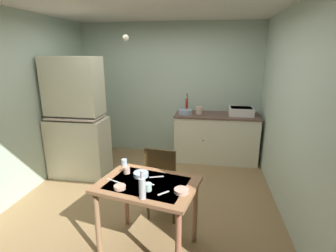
% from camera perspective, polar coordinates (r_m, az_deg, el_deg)
% --- Properties ---
extents(ground_plane, '(4.76, 4.76, 0.00)m').
position_cam_1_polar(ground_plane, '(3.92, -4.43, -15.36)').
color(ground_plane, olive).
extents(wall_back, '(3.72, 0.10, 2.61)m').
position_cam_1_polar(wall_back, '(5.30, 0.25, 8.00)').
color(wall_back, '#B6CDB8').
rests_on(wall_back, ground).
extents(wall_left, '(0.10, 3.86, 2.61)m').
position_cam_1_polar(wall_left, '(4.29, -29.85, 4.03)').
color(wall_left, '#B1C9B7').
rests_on(wall_left, ground).
extents(wall_right, '(0.10, 3.86, 2.61)m').
position_cam_1_polar(wall_right, '(3.49, 26.29, 2.24)').
color(wall_right, beige).
rests_on(wall_right, ground).
extents(hutch_cabinet, '(0.95, 0.53, 1.99)m').
position_cam_1_polar(hutch_cabinet, '(4.49, -19.56, 0.73)').
color(hutch_cabinet, beige).
rests_on(hutch_cabinet, ground).
extents(counter_cabinet, '(1.57, 0.64, 0.91)m').
position_cam_1_polar(counter_cabinet, '(5.07, 10.52, -2.51)').
color(counter_cabinet, beige).
rests_on(counter_cabinet, ground).
extents(sink_basin, '(0.44, 0.34, 0.15)m').
position_cam_1_polar(sink_basin, '(4.96, 15.89, 3.15)').
color(sink_basin, silver).
rests_on(sink_basin, counter_cabinet).
extents(hand_pump, '(0.05, 0.27, 0.39)m').
position_cam_1_polar(hand_pump, '(4.97, 4.18, 4.82)').
color(hand_pump, maroon).
rests_on(hand_pump, counter_cabinet).
extents(mixing_bowl_counter, '(0.26, 0.26, 0.09)m').
position_cam_1_polar(mixing_bowl_counter, '(4.90, 3.86, 3.17)').
color(mixing_bowl_counter, '#9EB2C6').
rests_on(mixing_bowl_counter, counter_cabinet).
extents(stoneware_crock, '(0.13, 0.13, 0.14)m').
position_cam_1_polar(stoneware_crock, '(4.93, 6.92, 3.50)').
color(stoneware_crock, beige).
rests_on(stoneware_crock, counter_cabinet).
extents(dining_table, '(1.09, 0.87, 0.78)m').
position_cam_1_polar(dining_table, '(2.70, -4.51, -14.78)').
color(dining_table, '#966844').
rests_on(dining_table, ground).
extents(chair_far_side, '(0.45, 0.45, 0.96)m').
position_cam_1_polar(chair_far_side, '(3.25, -1.12, -12.30)').
color(chair_far_side, '#49371C').
rests_on(chair_far_side, ground).
extents(serving_bowl_wide, '(0.16, 0.16, 0.05)m').
position_cam_1_polar(serving_bowl_wide, '(2.76, -6.02, -10.60)').
color(serving_bowl_wide, '#9EB2C6').
rests_on(serving_bowl_wide, dining_table).
extents(soup_bowl_small, '(0.14, 0.14, 0.04)m').
position_cam_1_polar(soup_bowl_small, '(2.46, 2.98, -14.16)').
color(soup_bowl_small, tan).
rests_on(soup_bowl_small, dining_table).
extents(sauce_dish, '(0.11, 0.11, 0.03)m').
position_cam_1_polar(sauce_dish, '(2.56, -10.64, -13.18)').
color(sauce_dish, tan).
rests_on(sauce_dish, dining_table).
extents(mug_tall, '(0.07, 0.07, 0.07)m').
position_cam_1_polar(mug_tall, '(2.49, -4.46, -13.32)').
color(mug_tall, '#ADD1C1').
rests_on(mug_tall, dining_table).
extents(mug_dark, '(0.06, 0.06, 0.08)m').
position_cam_1_polar(mug_dark, '(3.02, -9.68, -8.00)').
color(mug_dark, '#9EB2C6').
rests_on(mug_dark, dining_table).
extents(teacup_mint, '(0.07, 0.07, 0.07)m').
position_cam_1_polar(teacup_mint, '(2.84, -9.15, -9.64)').
color(teacup_mint, tan).
rests_on(teacup_mint, dining_table).
extents(glass_bottle, '(0.06, 0.06, 0.27)m').
position_cam_1_polar(glass_bottle, '(2.34, -5.73, -13.41)').
color(glass_bottle, '#B7BCC1').
rests_on(glass_bottle, dining_table).
extents(table_knife, '(0.18, 0.09, 0.00)m').
position_cam_1_polar(table_knife, '(2.72, -11.96, -11.80)').
color(table_knife, silver).
rests_on(table_knife, dining_table).
extents(teaspoon_near_bowl, '(0.15, 0.07, 0.00)m').
position_cam_1_polar(teaspoon_near_bowl, '(2.74, -2.56, -11.20)').
color(teaspoon_near_bowl, beige).
rests_on(teaspoon_near_bowl, dining_table).
extents(teaspoon_by_cup, '(0.10, 0.10, 0.00)m').
position_cam_1_polar(teaspoon_by_cup, '(2.46, -1.05, -14.66)').
color(teaspoon_by_cup, beige).
rests_on(teaspoon_by_cup, dining_table).
extents(serving_spoon, '(0.12, 0.06, 0.00)m').
position_cam_1_polar(serving_spoon, '(2.62, -4.33, -12.58)').
color(serving_spoon, beige).
rests_on(serving_spoon, dining_table).
extents(pendant_bulb, '(0.08, 0.08, 0.08)m').
position_cam_1_polar(pendant_bulb, '(3.56, -9.37, 18.75)').
color(pendant_bulb, '#F9EFCC').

